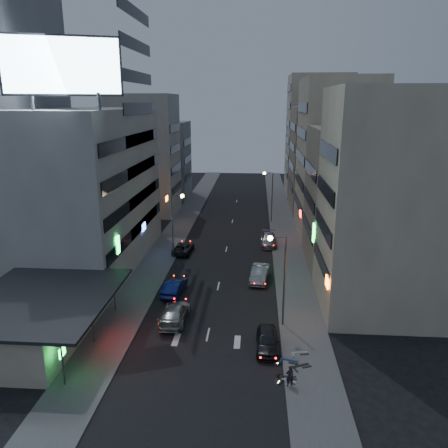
# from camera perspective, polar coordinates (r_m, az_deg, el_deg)

# --- Properties ---
(ground) EXTENTS (180.00, 180.00, 0.00)m
(ground) POSITION_cam_1_polar(r_m,az_deg,el_deg) (34.18, -2.89, -17.56)
(ground) COLOR black
(ground) RESTS_ON ground
(sidewalk_left) EXTENTS (4.00, 120.00, 0.12)m
(sidewalk_left) POSITION_cam_1_polar(r_m,az_deg,el_deg) (62.39, -6.78, -1.86)
(sidewalk_left) COLOR #4C4C4F
(sidewalk_left) RESTS_ON ground
(sidewalk_right) EXTENTS (4.00, 120.00, 0.12)m
(sidewalk_right) POSITION_cam_1_polar(r_m,az_deg,el_deg) (61.41, 8.05, -2.19)
(sidewalk_right) COLOR #4C4C4F
(sidewalk_right) RESTS_ON ground
(food_court) EXTENTS (11.00, 13.00, 3.88)m
(food_court) POSITION_cam_1_polar(r_m,az_deg,el_deg) (38.91, -23.72, -11.23)
(food_court) COLOR beige
(food_court) RESTS_ON ground
(white_building) EXTENTS (14.00, 24.00, 18.00)m
(white_building) POSITION_cam_1_polar(r_m,az_deg,el_deg) (53.52, -18.68, 4.37)
(white_building) COLOR #B0B0AB
(white_building) RESTS_ON ground
(grey_tower) EXTENTS (10.00, 14.00, 34.00)m
(grey_tower) POSITION_cam_1_polar(r_m,az_deg,el_deg) (59.40, -26.45, 12.42)
(grey_tower) COLOR gray
(grey_tower) RESTS_ON ground
(shophouse_near) EXTENTS (10.00, 11.00, 20.00)m
(shophouse_near) POSITION_cam_1_polar(r_m,az_deg,el_deg) (41.37, 19.95, 2.55)
(shophouse_near) COLOR beige
(shophouse_near) RESTS_ON ground
(shophouse_mid) EXTENTS (11.00, 12.00, 16.00)m
(shophouse_mid) POSITION_cam_1_polar(r_m,az_deg,el_deg) (52.80, 17.06, 3.25)
(shophouse_mid) COLOR gray
(shophouse_mid) RESTS_ON ground
(shophouse_far) EXTENTS (10.00, 14.00, 22.00)m
(shophouse_far) POSITION_cam_1_polar(r_m,az_deg,el_deg) (64.80, 14.40, 8.33)
(shophouse_far) COLOR beige
(shophouse_far) RESTS_ON ground
(far_left_a) EXTENTS (11.00, 10.00, 20.00)m
(far_left_a) POSITION_cam_1_polar(r_m,az_deg,el_deg) (76.35, -10.47, 8.84)
(far_left_a) COLOR #B0B0AB
(far_left_a) RESTS_ON ground
(far_left_b) EXTENTS (12.00, 10.00, 15.00)m
(far_left_b) POSITION_cam_1_polar(r_m,az_deg,el_deg) (89.30, -8.61, 8.26)
(far_left_b) COLOR gray
(far_left_b) RESTS_ON ground
(far_right_a) EXTENTS (11.00, 12.00, 18.00)m
(far_right_a) POSITION_cam_1_polar(r_m,az_deg,el_deg) (79.82, 12.86, 8.27)
(far_right_a) COLOR gray
(far_right_a) RESTS_ON ground
(far_right_b) EXTENTS (12.00, 12.00, 24.00)m
(far_right_b) POSITION_cam_1_polar(r_m,az_deg,el_deg) (93.40, 12.05, 11.19)
(far_right_b) COLOR beige
(far_right_b) RESTS_ON ground
(billboard) EXTENTS (9.52, 3.75, 6.20)m
(billboard) POSITION_cam_1_polar(r_m,az_deg,el_deg) (41.95, -20.41, 18.76)
(billboard) COLOR #595B60
(billboard) RESTS_ON white_building
(street_lamp_right_near) EXTENTS (1.60, 0.44, 8.02)m
(street_lamp_right_near) POSITION_cam_1_polar(r_m,az_deg,el_deg) (36.92, 7.34, -5.68)
(street_lamp_right_near) COLOR #595B60
(street_lamp_right_near) RESTS_ON sidewalk_right
(street_lamp_left) EXTENTS (1.60, 0.44, 8.02)m
(street_lamp_left) POSITION_cam_1_polar(r_m,az_deg,el_deg) (52.99, -6.37, 0.96)
(street_lamp_left) COLOR #595B60
(street_lamp_left) RESTS_ON sidewalk_left
(street_lamp_right_far) EXTENTS (1.60, 0.44, 8.02)m
(street_lamp_right_far) POSITION_cam_1_polar(r_m,az_deg,el_deg) (69.68, 5.99, 4.52)
(street_lamp_right_far) COLOR #595B60
(street_lamp_right_far) RESTS_ON sidewalk_right
(parked_car_right_near) EXTENTS (1.76, 4.36, 1.48)m
(parked_car_right_near) POSITION_cam_1_polar(r_m,az_deg,el_deg) (35.44, 5.68, -14.89)
(parked_car_right_near) COLOR #232428
(parked_car_right_near) RESTS_ON ground
(parked_car_right_mid) EXTENTS (2.32, 5.05, 1.61)m
(parked_car_right_mid) POSITION_cam_1_polar(r_m,az_deg,el_deg) (47.65, 4.68, -6.48)
(parked_car_right_mid) COLOR #9C9DA3
(parked_car_right_mid) RESTS_ON ground
(parked_car_left) EXTENTS (2.46, 4.84, 1.31)m
(parked_car_left) POSITION_cam_1_polar(r_m,az_deg,el_deg) (56.29, -5.33, -3.13)
(parked_car_left) COLOR #27272C
(parked_car_left) RESTS_ON ground
(parked_car_right_far) EXTENTS (2.11, 5.19, 1.51)m
(parked_car_right_far) POSITION_cam_1_polar(r_m,az_deg,el_deg) (59.29, 5.87, -2.07)
(parked_car_right_far) COLOR gray
(parked_car_right_far) RESTS_ON ground
(road_car_blue) EXTENTS (2.05, 4.81, 1.54)m
(road_car_blue) POSITION_cam_1_polar(r_m,az_deg,el_deg) (44.65, -6.50, -8.15)
(road_car_blue) COLOR navy
(road_car_blue) RESTS_ON ground
(road_car_silver) EXTENTS (2.28, 5.40, 1.56)m
(road_car_silver) POSITION_cam_1_polar(r_m,az_deg,el_deg) (39.47, -6.45, -11.48)
(road_car_silver) COLOR #9FA2A7
(road_car_silver) RESTS_ON ground
(person) EXTENTS (0.64, 0.51, 1.53)m
(person) POSITION_cam_1_polar(r_m,az_deg,el_deg) (31.47, 8.59, -19.04)
(person) COLOR black
(person) RESTS_ON sidewalk_right
(scooter_black_a) EXTENTS (0.62, 1.73, 1.04)m
(scooter_black_a) POSITION_cam_1_polar(r_m,az_deg,el_deg) (32.58, 9.48, -18.26)
(scooter_black_a) COLOR black
(scooter_black_a) RESTS_ON sidewalk_right
(scooter_silver_a) EXTENTS (1.07, 1.68, 0.98)m
(scooter_silver_a) POSITION_cam_1_polar(r_m,az_deg,el_deg) (32.09, 9.48, -18.93)
(scooter_silver_a) COLOR silver
(scooter_silver_a) RESTS_ON sidewalk_right
(scooter_blue) EXTENTS (1.24, 2.14, 1.24)m
(scooter_blue) POSITION_cam_1_polar(r_m,az_deg,el_deg) (34.14, 9.83, -16.36)
(scooter_blue) COLOR navy
(scooter_blue) RESTS_ON sidewalk_right
(scooter_black_b) EXTENTS (1.41, 2.09, 1.22)m
(scooter_black_b) POSITION_cam_1_polar(r_m,az_deg,el_deg) (34.06, 10.93, -16.53)
(scooter_black_b) COLOR black
(scooter_black_b) RESTS_ON sidewalk_right
(scooter_silver_b) EXTENTS (0.95, 1.95, 1.14)m
(scooter_silver_b) POSITION_cam_1_polar(r_m,az_deg,el_deg) (35.43, 10.83, -15.22)
(scooter_silver_b) COLOR #B9BDC1
(scooter_silver_b) RESTS_ON sidewalk_right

